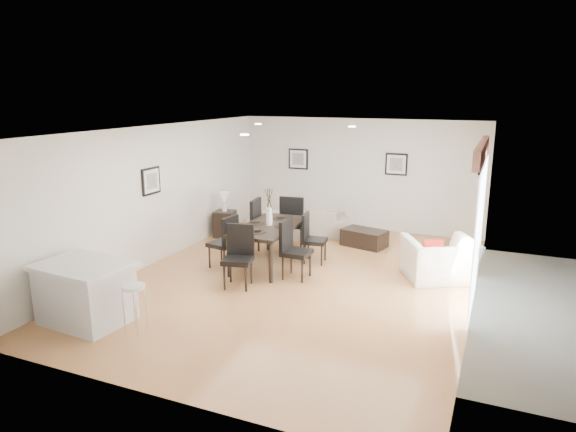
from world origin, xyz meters
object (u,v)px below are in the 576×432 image
at_px(dining_chair_efar, 311,235).
at_px(dining_chair_foot, 293,219).
at_px(dining_chair_wfar, 250,223).
at_px(kitchen_island, 85,292).
at_px(side_table, 225,224).
at_px(bar_stool, 134,292).
at_px(dining_chair_wnear, 226,239).
at_px(coffee_table, 364,238).
at_px(dining_chair_enear, 292,246).
at_px(armchair, 439,260).
at_px(dining_chair_head, 239,252).
at_px(dining_table, 269,229).
at_px(sofa, 297,222).

relative_size(dining_chair_efar, dining_chair_foot, 0.85).
relative_size(dining_chair_wfar, dining_chair_efar, 1.19).
bearing_deg(kitchen_island, dining_chair_foot, 77.19).
distance_m(side_table, bar_stool, 5.00).
xyz_separation_m(side_table, kitchen_island, (0.43, -4.81, 0.15)).
relative_size(dining_chair_wnear, bar_stool, 1.47).
relative_size(coffee_table, side_table, 1.53).
distance_m(dining_chair_enear, dining_chair_efar, 0.95).
xyz_separation_m(side_table, bar_stool, (1.32, -4.81, 0.30)).
height_order(armchair, dining_chair_head, dining_chair_head).
bearing_deg(coffee_table, kitchen_island, -103.41).
bearing_deg(dining_chair_enear, dining_table, 56.01).
distance_m(dining_chair_wfar, dining_chair_foot, 0.97).
distance_m(dining_chair_wnear, dining_chair_efar, 1.68).
distance_m(sofa, dining_chair_head, 3.38).
bearing_deg(sofa, side_table, 2.33).
relative_size(dining_table, side_table, 3.22).
bearing_deg(dining_chair_foot, side_table, -13.84).
xyz_separation_m(dining_chair_efar, bar_stool, (-1.19, -3.86, 0.05)).
height_order(side_table, bar_stool, bar_stool).
bearing_deg(bar_stool, kitchen_island, -180.00).
bearing_deg(dining_chair_wnear, kitchen_island, -5.17).
bearing_deg(dining_chair_wnear, dining_chair_efar, 133.87).
bearing_deg(coffee_table, dining_chair_foot, -136.99).
relative_size(dining_chair_wnear, side_table, 1.70).
height_order(dining_chair_enear, coffee_table, dining_chair_enear).
bearing_deg(dining_chair_head, dining_chair_wnear, 120.43).
bearing_deg(coffee_table, dining_chair_enear, -92.22).
bearing_deg(dining_chair_efar, dining_chair_wfar, 81.44).
height_order(sofa, armchair, armchair).
xyz_separation_m(dining_chair_head, coffee_table, (1.42, 3.14, -0.42)).
bearing_deg(armchair, coffee_table, -68.41).
relative_size(armchair, kitchen_island, 0.87).
height_order(sofa, coffee_table, sofa).
xyz_separation_m(dining_chair_head, side_table, (-1.80, 2.62, -0.30)).
bearing_deg(bar_stool, sofa, 87.87).
height_order(dining_chair_efar, coffee_table, dining_chair_efar).
bearing_deg(kitchen_island, coffee_table, 66.66).
relative_size(dining_table, bar_stool, 2.78).
height_order(dining_chair_wfar, coffee_table, dining_chair_wfar).
bearing_deg(dining_chair_foot, bar_stool, 77.16).
xyz_separation_m(dining_chair_foot, bar_stool, (-0.51, -4.57, -0.04)).
bearing_deg(dining_chair_wfar, kitchen_island, -17.29).
relative_size(dining_chair_enear, kitchen_island, 0.79).
distance_m(dining_chair_efar, side_table, 2.69).
height_order(dining_chair_head, bar_stool, dining_chair_head).
height_order(armchair, dining_chair_enear, dining_chair_enear).
height_order(sofa, dining_chair_foot, dining_chair_foot).
bearing_deg(dining_chair_wnear, dining_chair_wfar, -172.06).
xyz_separation_m(dining_chair_efar, side_table, (-2.51, 0.95, -0.25)).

